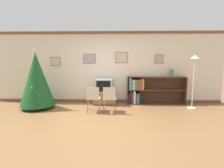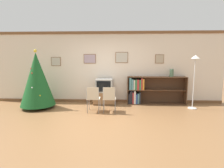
# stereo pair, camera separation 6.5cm
# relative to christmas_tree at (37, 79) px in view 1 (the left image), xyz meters

# --- Properties ---
(ground_plane) EXTENTS (24.00, 24.00, 0.00)m
(ground_plane) POSITION_rel_christmas_tree_xyz_m (2.27, -1.17, -0.99)
(ground_plane) COLOR brown
(wall_back) EXTENTS (8.85, 0.11, 2.70)m
(wall_back) POSITION_rel_christmas_tree_xyz_m (2.27, 0.97, 0.36)
(wall_back) COLOR silver
(wall_back) RESTS_ON ground_plane
(christmas_tree) EXTENTS (1.15, 1.15, 1.99)m
(christmas_tree) POSITION_rel_christmas_tree_xyz_m (0.00, 0.00, 0.00)
(christmas_tree) COLOR maroon
(christmas_tree) RESTS_ON ground_plane
(tv_console) EXTENTS (0.80, 0.53, 0.46)m
(tv_console) POSITION_rel_christmas_tree_xyz_m (2.22, 0.64, -0.76)
(tv_console) COLOR brown
(tv_console) RESTS_ON ground_plane
(television) EXTENTS (0.61, 0.52, 0.50)m
(television) POSITION_rel_christmas_tree_xyz_m (2.22, 0.64, -0.28)
(television) COLOR #9E9E99
(television) RESTS_ON tv_console
(folding_chair_left) EXTENTS (0.40, 0.40, 0.82)m
(folding_chair_left) POSITION_rel_christmas_tree_xyz_m (1.97, -0.44, -0.52)
(folding_chair_left) COLOR beige
(folding_chair_left) RESTS_ON ground_plane
(folding_chair_right) EXTENTS (0.40, 0.40, 0.82)m
(folding_chair_right) POSITION_rel_christmas_tree_xyz_m (2.48, -0.44, -0.52)
(folding_chair_right) COLOR beige
(folding_chair_right) RESTS_ON ground_plane
(bookshelf) EXTENTS (2.16, 0.36, 1.03)m
(bookshelf) POSITION_rel_christmas_tree_xyz_m (3.76, 0.74, -0.48)
(bookshelf) COLOR brown
(bookshelf) RESTS_ON ground_plane
(vase) EXTENTS (0.14, 0.14, 0.28)m
(vase) POSITION_rel_christmas_tree_xyz_m (4.70, 0.72, 0.18)
(vase) COLOR #47664C
(vase) RESTS_ON bookshelf
(standing_lamp) EXTENTS (0.28, 0.28, 1.80)m
(standing_lamp) POSITION_rel_christmas_tree_xyz_m (5.27, 0.13, 0.39)
(standing_lamp) COLOR silver
(standing_lamp) RESTS_ON ground_plane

